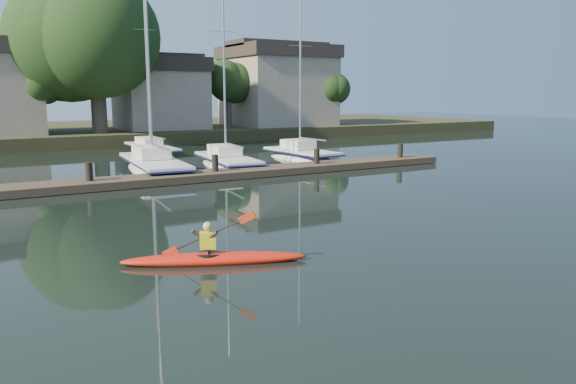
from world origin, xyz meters
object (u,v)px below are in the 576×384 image
sailboat_3 (227,170)px  sailboat_6 (152,156)px  kayak (213,256)px  sailboat_4 (302,163)px  sailboat_2 (154,176)px  dock (156,179)px

sailboat_3 → sailboat_6: 9.60m
kayak → sailboat_4: sailboat_4 is taller
sailboat_2 → sailboat_6: 9.63m
kayak → sailboat_4: bearing=75.8°
dock → sailboat_3: 6.50m
sailboat_6 → sailboat_4: bearing=-51.1°
sailboat_4 → kayak: bearing=-130.7°
sailboat_6 → kayak: bearing=-104.0°
dock → sailboat_6: (3.77, 13.20, -0.37)m
sailboat_2 → sailboat_3: (4.21, -0.22, 0.01)m
sailboat_2 → sailboat_4: 9.77m
sailboat_2 → sailboat_4: bearing=8.2°
sailboat_2 → kayak: bearing=-97.6°
kayak → sailboat_6: bearing=99.7°
kayak → sailboat_3: sailboat_3 is taller
sailboat_2 → sailboat_3: 4.22m
sailboat_3 → sailboat_4: size_ratio=1.06×
sailboat_3 → sailboat_4: (5.53, 0.82, -0.01)m
sailboat_2 → sailboat_6: (2.67, 9.25, 0.04)m
sailboat_4 → sailboat_6: sailboat_6 is taller
sailboat_4 → sailboat_6: (-7.08, 8.65, 0.03)m
sailboat_3 → sailboat_4: 5.59m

